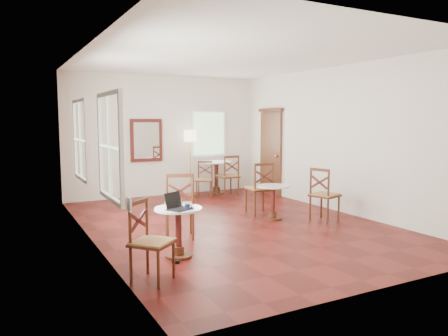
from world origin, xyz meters
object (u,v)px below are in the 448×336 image
water_glass (181,204)px  laptop (177,205)px  cafe_table_mid (273,198)px  cafe_table_back (216,174)px  chair_near_a (179,206)px  chair_mid_b (324,195)px  chair_near_b (150,241)px  floor_lamp (190,140)px  navy_mug (188,207)px  chair_back_a (228,176)px  chair_back_b (204,179)px  mouse (179,206)px  cafe_table_near (178,227)px  chair_mid_a (260,188)px  power_adapter (176,262)px

water_glass → laptop: bearing=-137.5°
cafe_table_mid → water_glass: bearing=-151.5°
cafe_table_back → chair_near_a: chair_near_a is taller
chair_near_a → chair_mid_b: 2.85m
water_glass → chair_near_b: bearing=-134.3°
floor_lamp → water_glass: 5.03m
chair_near_b → navy_mug: size_ratio=9.26×
chair_near_b → chair_back_a: size_ratio=0.93×
chair_back_b → chair_mid_b: bearing=-42.3°
cafe_table_mid → mouse: bearing=-151.8°
cafe_table_mid → chair_mid_b: 0.96m
cafe_table_mid → chair_back_a: (0.44, 2.63, 0.11)m
cafe_table_near → water_glass: (0.04, -0.00, 0.32)m
navy_mug → water_glass: size_ratio=0.93×
laptop → cafe_table_back: bearing=28.6°
navy_mug → cafe_table_near: bearing=107.0°
cafe_table_back → water_glass: size_ratio=7.56×
chair_mid_a → floor_lamp: bearing=-77.6°
chair_near_b → laptop: chair_near_b is taller
floor_lamp → water_glass: (-2.10, -4.53, -0.64)m
laptop → power_adapter: bearing=-148.3°
chair_mid_a → chair_back_b: chair_mid_a is taller
chair_mid_a → chair_mid_b: 1.32m
chair_mid_b → cafe_table_back: bearing=-10.4°
cafe_table_mid → chair_near_a: size_ratio=0.61×
laptop → water_glass: (0.09, 0.08, 0.00)m
chair_mid_b → floor_lamp: bearing=-1.1°
floor_lamp → chair_back_a: bearing=-36.8°
cafe_table_back → chair_mid_a: chair_mid_a is taller
chair_mid_b → floor_lamp: floor_lamp is taller
chair_near_b → navy_mug: chair_near_b is taller
cafe_table_near → chair_back_a: (2.91, 3.95, 0.08)m
laptop → navy_mug: bearing=-73.0°
chair_near_b → floor_lamp: bearing=21.3°
chair_mid_a → navy_mug: (-2.44, -2.04, 0.21)m
cafe_table_mid → chair_near_b: (-3.09, -1.99, 0.07)m
cafe_table_back → chair_near_b: chair_near_b is taller
cafe_table_back → chair_back_b: 0.53m
laptop → mouse: size_ratio=3.64×
chair_near_a → chair_mid_b: chair_near_a is taller
chair_back_a → power_adapter: chair_back_a is taller
chair_mid_a → floor_lamp: (-0.37, 2.68, 0.87)m
chair_mid_b → chair_back_a: (-0.32, 3.20, 0.01)m
chair_mid_b → floor_lamp: size_ratio=0.62×
chair_near_a → water_glass: 1.00m
chair_back_b → laptop: laptop is taller
chair_back_a → floor_lamp: floor_lamp is taller
laptop → mouse: laptop is taller
chair_back_b → water_glass: size_ratio=7.94×
chair_back_b → mouse: chair_back_b is taller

